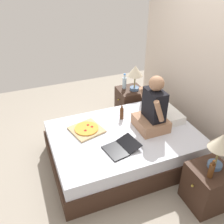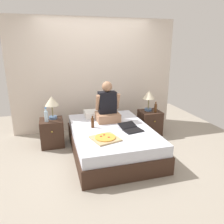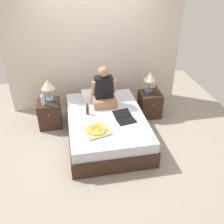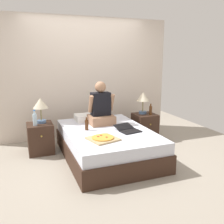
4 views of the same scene
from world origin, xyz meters
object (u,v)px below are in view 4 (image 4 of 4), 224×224
(nightstand_right, at_px, (145,127))
(person_seated, at_px, (101,108))
(bed, at_px, (107,143))
(lamp_on_right_nightstand, at_px, (143,98))
(lamp_on_left_nightstand, at_px, (41,105))
(pizza_box, at_px, (103,138))
(beer_bottle, at_px, (151,110))
(laptop, at_px, (128,130))
(beer_bottle_on_bed, at_px, (87,125))
(nightstand_left, at_px, (41,138))
(water_bottle, at_px, (35,119))

(nightstand_right, height_order, person_seated, person_seated)
(nightstand_right, relative_size, person_seated, 0.69)
(bed, bearing_deg, lamp_on_right_nightstand, 32.44)
(lamp_on_left_nightstand, height_order, nightstand_right, lamp_on_left_nightstand)
(nightstand_right, relative_size, pizza_box, 1.10)
(beer_bottle, xyz_separation_m, person_seated, (-1.09, -0.09, 0.14))
(laptop, bearing_deg, lamp_on_left_nightstand, 147.45)
(bed, distance_m, beer_bottle_on_bed, 0.48)
(person_seated, bearing_deg, nightstand_left, 169.96)
(lamp_on_left_nightstand, relative_size, water_bottle, 1.63)
(lamp_on_right_nightstand, bearing_deg, laptop, -130.31)
(beer_bottle, relative_size, person_seated, 0.29)
(lamp_on_right_nightstand, xyz_separation_m, laptop, (-0.71, -0.84, -0.36))
(lamp_on_left_nightstand, distance_m, nightstand_right, 2.15)
(nightstand_right, xyz_separation_m, beer_bottle_on_bed, (-1.38, -0.49, 0.31))
(lamp_on_left_nightstand, xyz_separation_m, lamp_on_right_nightstand, (2.03, 0.00, 0.00))
(nightstand_left, distance_m, person_seated, 1.21)
(nightstand_right, bearing_deg, water_bottle, -177.64)
(bed, height_order, beer_bottle, beer_bottle)
(water_bottle, relative_size, beer_bottle, 1.20)
(bed, distance_m, lamp_on_right_nightstand, 1.36)
(water_bottle, distance_m, laptop, 1.61)
(water_bottle, xyz_separation_m, laptop, (1.44, -0.70, -0.15))
(lamp_on_left_nightstand, relative_size, laptop, 0.96)
(nightstand_left, relative_size, nightstand_right, 1.00)
(water_bottle, relative_size, lamp_on_right_nightstand, 0.61)
(lamp_on_left_nightstand, height_order, laptop, lamp_on_left_nightstand)
(lamp_on_right_nightstand, distance_m, beer_bottle, 0.29)
(water_bottle, height_order, beer_bottle, water_bottle)
(pizza_box, bearing_deg, nightstand_right, 39.51)
(person_seated, height_order, laptop, person_seated)
(laptop, bearing_deg, nightstand_left, 149.77)
(pizza_box, bearing_deg, lamp_on_right_nightstand, 41.48)
(beer_bottle, bearing_deg, person_seated, -175.21)
(beer_bottle_on_bed, bearing_deg, pizza_box, -80.79)
(beer_bottle, bearing_deg, water_bottle, 179.75)
(laptop, bearing_deg, water_bottle, 154.00)
(water_bottle, height_order, pizza_box, water_bottle)
(lamp_on_left_nightstand, xyz_separation_m, beer_bottle, (2.13, -0.15, -0.23))
(nightstand_right, height_order, laptop, laptop)
(lamp_on_left_nightstand, bearing_deg, beer_bottle_on_bed, -38.34)
(pizza_box, bearing_deg, bed, 63.03)
(person_seated, xyz_separation_m, pizza_box, (-0.26, -0.87, -0.27))
(nightstand_left, bearing_deg, beer_bottle_on_bed, -34.14)
(person_seated, distance_m, pizza_box, 0.95)
(beer_bottle, height_order, beer_bottle_on_bed, beer_bottle)
(water_bottle, xyz_separation_m, person_seated, (1.16, -0.10, 0.12))
(lamp_on_right_nightstand, xyz_separation_m, beer_bottle_on_bed, (-1.35, -0.54, -0.29))
(person_seated, bearing_deg, beer_bottle, 4.79)
(nightstand_left, height_order, nightstand_right, same)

